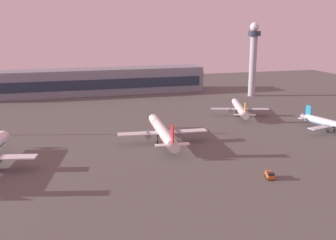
% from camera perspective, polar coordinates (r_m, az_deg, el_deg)
% --- Properties ---
extents(ground_plane, '(416.00, 416.00, 0.00)m').
position_cam_1_polar(ground_plane, '(151.30, 0.03, -4.03)').
color(ground_plane, '#56544F').
extents(terminal_building, '(152.81, 22.40, 16.40)m').
position_cam_1_polar(terminal_building, '(269.74, -11.26, 5.31)').
color(terminal_building, gray).
rests_on(terminal_building, ground).
extents(control_tower, '(8.00, 8.00, 45.95)m').
position_cam_1_polar(control_tower, '(261.62, 11.94, 9.03)').
color(control_tower, '#A8A8B2').
rests_on(control_tower, ground).
extents(airplane_terminal_side, '(28.15, 35.90, 9.31)m').
position_cam_1_polar(airplane_terminal_side, '(185.39, 22.47, -0.64)').
color(airplane_terminal_side, silver).
rests_on(airplane_terminal_side, ground).
extents(airplane_near_gate, '(35.11, 45.07, 11.55)m').
position_cam_1_polar(airplane_near_gate, '(157.62, -0.76, -1.65)').
color(airplane_near_gate, silver).
rests_on(airplane_near_gate, ground).
extents(airplane_far_stand, '(28.69, 36.50, 9.58)m').
position_cam_1_polar(airplane_far_stand, '(206.54, 10.10, 1.60)').
color(airplane_far_stand, silver).
rests_on(airplane_far_stand, ground).
extents(cargo_loader, '(2.93, 4.50, 2.25)m').
position_cam_1_polar(cargo_loader, '(126.48, 14.16, -7.51)').
color(cargo_loader, '#D85919').
rests_on(cargo_loader, ground).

